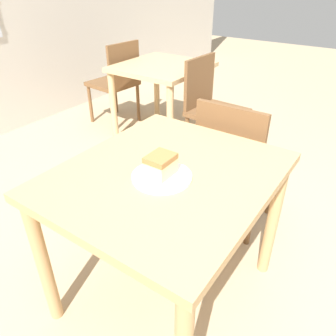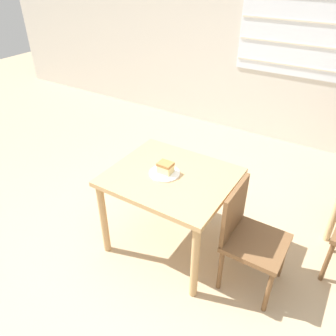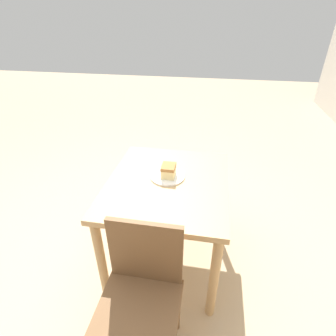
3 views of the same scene
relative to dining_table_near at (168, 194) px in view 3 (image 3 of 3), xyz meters
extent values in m
plane|color=tan|center=(0.11, -0.50, -0.64)|extent=(14.00, 14.00, 0.00)
cube|color=tan|center=(0.00, 0.00, 0.09)|extent=(0.96, 0.83, 0.04)
cylinder|color=tan|center=(-0.43, -0.37, -0.28)|extent=(0.06, 0.06, 0.71)
cylinder|color=tan|center=(0.43, -0.37, -0.28)|extent=(0.06, 0.06, 0.71)
cylinder|color=tan|center=(-0.43, 0.37, -0.28)|extent=(0.06, 0.06, 0.71)
cylinder|color=tan|center=(0.43, 0.37, -0.28)|extent=(0.06, 0.06, 0.71)
cube|color=brown|center=(0.76, -0.02, -0.21)|extent=(0.43, 0.43, 0.04)
cylinder|color=brown|center=(0.57, -0.21, -0.43)|extent=(0.04, 0.04, 0.41)
cylinder|color=brown|center=(0.57, 0.16, -0.43)|extent=(0.04, 0.04, 0.41)
cube|color=brown|center=(0.56, -0.02, 0.02)|extent=(0.03, 0.41, 0.41)
cylinder|color=white|center=(-0.05, -0.01, 0.12)|extent=(0.24, 0.24, 0.01)
cube|color=beige|center=(-0.05, 0.00, 0.15)|extent=(0.11, 0.09, 0.06)
cube|color=#A3703D|center=(-0.05, 0.00, 0.20)|extent=(0.11, 0.09, 0.02)
camera|label=1|loc=(-0.95, -0.66, 0.83)|focal=35.00mm
camera|label=2|loc=(1.11, -1.81, 1.57)|focal=35.00mm
camera|label=3|loc=(1.49, 0.27, 1.13)|focal=28.00mm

